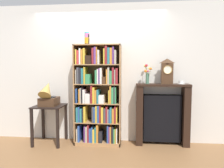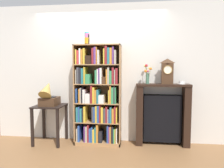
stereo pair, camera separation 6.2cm
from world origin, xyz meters
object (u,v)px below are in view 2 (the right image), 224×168
(mantel_clock, at_px, (167,71))
(fireplace_mantel, at_px, (162,115))
(cup_stack, at_px, (87,39))
(bookshelf, at_px, (98,97))
(flower_vase, at_px, (147,73))
(teacup_with_saucer, at_px, (181,83))
(side_table_left, at_px, (50,115))
(gramophone, at_px, (48,95))

(mantel_clock, bearing_deg, fireplace_mantel, 160.81)
(cup_stack, xyz_separation_m, fireplace_mantel, (1.38, 0.11, -1.40))
(bookshelf, bearing_deg, mantel_clock, 2.38)
(flower_vase, xyz_separation_m, teacup_with_saucer, (0.61, 0.00, -0.17))
(bookshelf, relative_size, fireplace_mantel, 1.63)
(bookshelf, distance_m, mantel_clock, 1.35)
(side_table_left, relative_size, teacup_with_saucer, 5.26)
(cup_stack, bearing_deg, teacup_with_saucer, 2.93)
(cup_stack, relative_size, side_table_left, 0.31)
(side_table_left, height_order, gramophone, gramophone)
(cup_stack, distance_m, gramophone, 1.27)
(side_table_left, distance_m, teacup_with_saucer, 2.51)
(cup_stack, height_order, mantel_clock, cup_stack)
(gramophone, relative_size, fireplace_mantel, 0.44)
(flower_vase, bearing_deg, bookshelf, -176.76)
(gramophone, height_order, mantel_clock, mantel_clock)
(cup_stack, height_order, side_table_left, cup_stack)
(bookshelf, bearing_deg, flower_vase, 3.24)
(cup_stack, xyz_separation_m, side_table_left, (-0.72, -0.04, -1.41))
(bookshelf, relative_size, teacup_with_saucer, 13.41)
(gramophone, distance_m, mantel_clock, 2.22)
(teacup_with_saucer, bearing_deg, bookshelf, -177.93)
(bookshelf, height_order, side_table_left, bookshelf)
(side_table_left, height_order, fireplace_mantel, fireplace_mantel)
(flower_vase, bearing_deg, teacup_with_saucer, 0.32)
(cup_stack, height_order, fireplace_mantel, cup_stack)
(fireplace_mantel, bearing_deg, gramophone, -174.66)
(mantel_clock, xyz_separation_m, flower_vase, (-0.35, -0.00, -0.04))
(flower_vase, bearing_deg, mantel_clock, 0.18)
(flower_vase, bearing_deg, cup_stack, -175.62)
(side_table_left, bearing_deg, bookshelf, 4.48)
(bookshelf, distance_m, gramophone, 0.92)
(bookshelf, distance_m, cup_stack, 1.09)
(mantel_clock, height_order, teacup_with_saucer, mantel_clock)
(cup_stack, bearing_deg, fireplace_mantel, 4.50)
(fireplace_mantel, relative_size, teacup_with_saucer, 8.25)
(cup_stack, relative_size, fireplace_mantel, 0.20)
(gramophone, relative_size, flower_vase, 1.40)
(cup_stack, distance_m, flower_vase, 1.27)
(cup_stack, bearing_deg, gramophone, -173.05)
(side_table_left, bearing_deg, cup_stack, 3.08)
(bookshelf, xyz_separation_m, teacup_with_saucer, (1.51, 0.05, 0.27))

